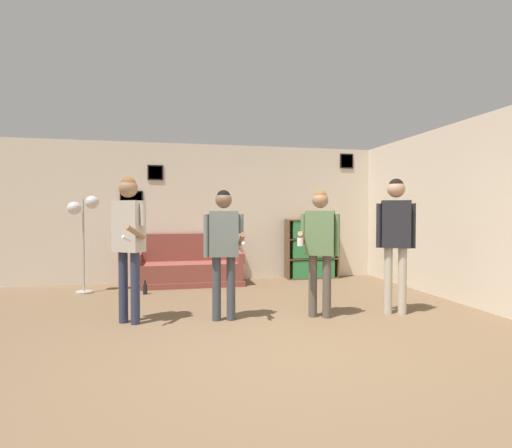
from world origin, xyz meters
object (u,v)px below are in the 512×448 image
at_px(bookshelf, 312,249).
at_px(person_player_foreground_center, 224,241).
at_px(person_player_foreground_left, 129,233).
at_px(person_watcher_holding_cup, 320,240).
at_px(couch, 189,268).
at_px(drinking_cup, 310,217).
at_px(person_spectator_near_bookshelf, 396,230).
at_px(bottle_on_floor, 145,289).
at_px(floor_lamp, 83,216).

bearing_deg(bookshelf, person_player_foreground_center, -127.96).
bearing_deg(bookshelf, person_player_foreground_left, -140.93).
height_order(person_player_foreground_left, person_player_foreground_center, person_player_foreground_left).
relative_size(person_player_foreground_center, person_watcher_holding_cup, 1.00).
bearing_deg(couch, drinking_cup, 4.45).
relative_size(couch, person_spectator_near_bookshelf, 1.10).
relative_size(bookshelf, bottle_on_floor, 5.18).
bearing_deg(bookshelf, bottle_on_floor, -163.62).
bearing_deg(person_watcher_holding_cup, person_player_foreground_left, 174.88).
xyz_separation_m(couch, person_spectator_near_bookshelf, (2.58, -2.78, 0.82)).
xyz_separation_m(couch, bottle_on_floor, (-0.76, -0.77, -0.21)).
distance_m(bookshelf, person_spectator_near_bookshelf, 3.02).
height_order(couch, floor_lamp, floor_lamp).
bearing_deg(bottle_on_floor, person_player_foreground_left, -92.56).
height_order(person_player_foreground_center, person_watcher_holding_cup, person_watcher_holding_cup).
distance_m(floor_lamp, person_watcher_holding_cup, 4.03).
relative_size(bookshelf, drinking_cup, 10.71).
bearing_deg(couch, bookshelf, 4.35).
relative_size(person_player_foreground_left, person_spectator_near_bookshelf, 0.99).
bearing_deg(person_player_foreground_center, person_player_foreground_left, 175.05).
height_order(person_watcher_holding_cup, bottle_on_floor, person_watcher_holding_cup).
distance_m(person_player_foreground_left, person_player_foreground_center, 1.16).
distance_m(person_player_foreground_center, drinking_cup, 3.54).
height_order(bookshelf, drinking_cup, drinking_cup).
bearing_deg(person_player_foreground_left, bottle_on_floor, 87.44).
xyz_separation_m(person_watcher_holding_cup, drinking_cup, (0.91, 2.92, 0.27)).
bearing_deg(bottle_on_floor, bookshelf, 16.38).
relative_size(floor_lamp, person_player_foreground_left, 0.92).
distance_m(bookshelf, person_player_foreground_center, 3.58).
bearing_deg(drinking_cup, floor_lamp, -171.50).
xyz_separation_m(person_player_foreground_left, person_watcher_holding_cup, (2.37, -0.21, -0.11)).
xyz_separation_m(couch, drinking_cup, (2.45, 0.19, 0.96)).
bearing_deg(person_player_foreground_center, couch, 96.74).
xyz_separation_m(person_player_foreground_left, bottle_on_floor, (0.08, 1.75, -1.02)).
relative_size(floor_lamp, person_watcher_holding_cup, 1.00).
xyz_separation_m(bookshelf, person_player_foreground_center, (-2.19, -2.81, 0.40)).
distance_m(couch, bottle_on_floor, 1.10).
bearing_deg(drinking_cup, person_watcher_holding_cup, -107.34).
distance_m(floor_lamp, bottle_on_floor, 1.61).
height_order(couch, person_player_foreground_left, person_player_foreground_left).
relative_size(person_spectator_near_bookshelf, drinking_cup, 15.94).
xyz_separation_m(couch, person_player_foreground_center, (0.31, -2.62, 0.69)).
relative_size(person_player_foreground_left, bottle_on_floor, 7.62).
height_order(person_player_foreground_left, bottle_on_floor, person_player_foreground_left).
relative_size(person_watcher_holding_cup, person_spectator_near_bookshelf, 0.91).
bearing_deg(person_spectator_near_bookshelf, person_player_foreground_center, 175.82).
distance_m(couch, person_player_foreground_left, 2.77).
distance_m(floor_lamp, drinking_cup, 4.26).
distance_m(couch, drinking_cup, 2.64).
xyz_separation_m(couch, floor_lamp, (-1.76, -0.44, 0.99)).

